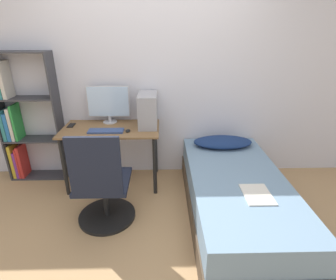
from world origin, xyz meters
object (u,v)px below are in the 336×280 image
monitor (108,103)px  bookshelf (19,121)px  keyboard (106,131)px  office_chair (103,191)px  pc_tower (148,110)px  bed (235,196)px

monitor → bookshelf: bearing=-178.8°
keyboard → monitor: bearing=92.0°
bookshelf → keyboard: (1.11, -0.30, -0.02)m
office_chair → keyboard: office_chair is taller
office_chair → pc_tower: 1.08m
keyboard → pc_tower: pc_tower is taller
bed → office_chair: bearing=-177.1°
bed → keyboard: keyboard is taller
office_chair → monitor: 1.13m
bed → pc_tower: bearing=140.4°
bed → pc_tower: 1.37m
bookshelf → bed: size_ratio=0.81×
office_chair → keyboard: size_ratio=2.54×
bookshelf → keyboard: bookshelf is taller
keyboard → pc_tower: 0.54m
bookshelf → pc_tower: size_ratio=3.86×
office_chair → pc_tower: size_ratio=2.44×
office_chair → pc_tower: pc_tower is taller
office_chair → bed: bearing=2.9°
bookshelf → keyboard: 1.16m
bed → bookshelf: bearing=161.1°
bookshelf → keyboard: size_ratio=4.02×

